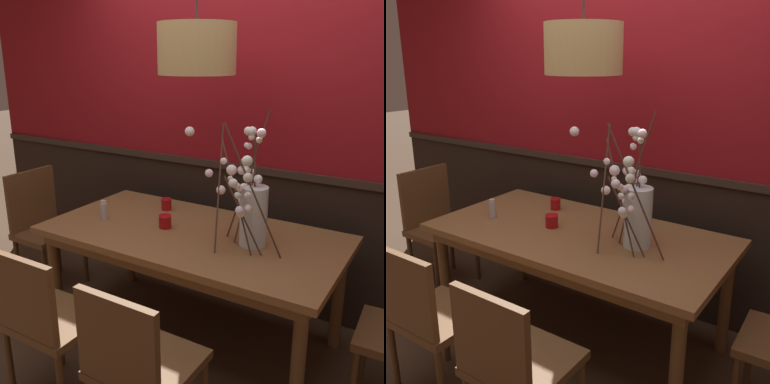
% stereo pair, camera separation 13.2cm
% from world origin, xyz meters
% --- Properties ---
extents(ground_plane, '(24.00, 24.00, 0.00)m').
position_xyz_m(ground_plane, '(0.00, 0.00, 0.00)').
color(ground_plane, '#422D1E').
extents(back_wall, '(4.98, 0.14, 2.61)m').
position_xyz_m(back_wall, '(0.00, 0.69, 1.30)').
color(back_wall, black).
rests_on(back_wall, ground).
extents(dining_table, '(1.85, 0.95, 0.75)m').
position_xyz_m(dining_table, '(0.00, 0.00, 0.66)').
color(dining_table, brown).
rests_on(dining_table, ground).
extents(chair_near_side_right, '(0.43, 0.44, 0.89)m').
position_xyz_m(chair_near_side_right, '(0.29, -0.92, 0.51)').
color(chair_near_side_right, brown).
rests_on(chair_near_side_right, ground).
extents(chair_near_side_left, '(0.45, 0.41, 0.90)m').
position_xyz_m(chair_near_side_left, '(-0.33, -0.90, 0.52)').
color(chair_near_side_left, brown).
rests_on(chair_near_side_left, ground).
extents(chair_far_side_right, '(0.47, 0.48, 0.92)m').
position_xyz_m(chair_far_side_right, '(0.30, 0.88, 0.53)').
color(chair_far_side_right, brown).
rests_on(chair_far_side_right, ground).
extents(chair_head_west_end, '(0.39, 0.46, 0.94)m').
position_xyz_m(chair_head_west_end, '(-1.37, -0.02, 0.54)').
color(chair_head_west_end, brown).
rests_on(chair_head_west_end, ground).
extents(vase_with_blossoms, '(0.58, 0.45, 0.76)m').
position_xyz_m(vase_with_blossoms, '(0.38, -0.00, 0.97)').
color(vase_with_blossoms, silver).
rests_on(vase_with_blossoms, dining_table).
extents(candle_holder_nearer_center, '(0.08, 0.08, 0.08)m').
position_xyz_m(candle_holder_nearer_center, '(-0.18, -0.03, 0.79)').
color(candle_holder_nearer_center, '#9E0F14').
rests_on(candle_holder_nearer_center, dining_table).
extents(candle_holder_nearer_edge, '(0.08, 0.08, 0.08)m').
position_xyz_m(candle_holder_nearer_edge, '(-0.37, 0.25, 0.79)').
color(candle_holder_nearer_edge, '#9E0F14').
rests_on(candle_holder_nearer_edge, dining_table).
extents(condiment_bottle, '(0.05, 0.05, 0.13)m').
position_xyz_m(condiment_bottle, '(-0.61, -0.12, 0.81)').
color(condiment_bottle, '#ADADB2').
rests_on(condiment_bottle, dining_table).
extents(pendant_lamp, '(0.45, 0.45, 0.92)m').
position_xyz_m(pendant_lamp, '(-0.01, 0.07, 1.83)').
color(pendant_lamp, tan).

